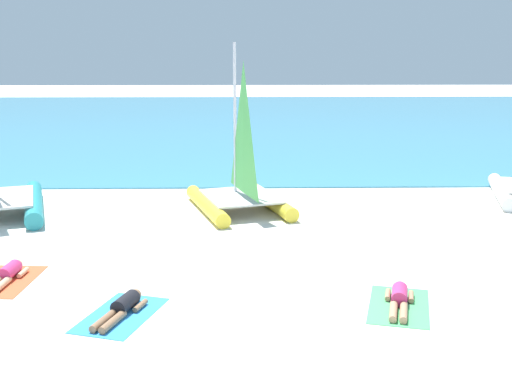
% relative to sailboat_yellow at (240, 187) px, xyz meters
% --- Properties ---
extents(ground_plane, '(120.00, 120.00, 0.00)m').
position_rel_sailboat_yellow_xyz_m(ground_plane, '(0.42, 2.52, -0.73)').
color(ground_plane, white).
extents(ocean_water, '(120.00, 40.00, 0.05)m').
position_rel_sailboat_yellow_xyz_m(ocean_water, '(0.42, 23.02, -0.70)').
color(ocean_water, teal).
rests_on(ocean_water, ground).
extents(sailboat_yellow, '(3.37, 4.28, 4.89)m').
position_rel_sailboat_yellow_xyz_m(sailboat_yellow, '(0.00, 0.00, 0.00)').
color(sailboat_yellow, yellow).
rests_on(sailboat_yellow, ground).
extents(towel_left, '(1.22, 1.97, 0.01)m').
position_rel_sailboat_yellow_xyz_m(towel_left, '(-4.84, -5.74, -0.72)').
color(towel_left, '#EA5933').
rests_on(towel_left, ground).
extents(sunbather_left, '(0.57, 1.57, 0.30)m').
position_rel_sailboat_yellow_xyz_m(sunbather_left, '(-4.84, -5.67, -0.60)').
color(sunbather_left, '#D83372').
rests_on(sunbather_left, towel_left).
extents(towel_middle, '(1.62, 2.14, 0.01)m').
position_rel_sailboat_yellow_xyz_m(towel_middle, '(-2.14, -7.51, -0.72)').
color(towel_middle, '#338CD8').
rests_on(towel_middle, ground).
extents(sunbather_middle, '(0.83, 1.54, 0.30)m').
position_rel_sailboat_yellow_xyz_m(sunbather_middle, '(-2.12, -7.44, -0.60)').
color(sunbather_middle, black).
rests_on(sunbather_middle, towel_middle).
extents(towel_right, '(1.55, 2.12, 0.01)m').
position_rel_sailboat_yellow_xyz_m(towel_right, '(3.01, -7.20, -0.72)').
color(towel_right, '#4CB266').
rests_on(towel_right, ground).
extents(sunbather_right, '(0.78, 1.55, 0.30)m').
position_rel_sailboat_yellow_xyz_m(sunbather_right, '(3.03, -7.13, -0.60)').
color(sunbather_right, '#D83372').
rests_on(sunbather_right, towel_right).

